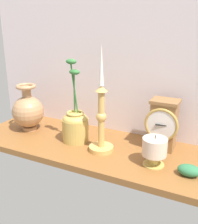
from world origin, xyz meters
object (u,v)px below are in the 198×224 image
at_px(brass_vase_jar, 76,124).
at_px(pillar_candle_front, 154,149).
at_px(brass_vase_bulbous, 28,111).
at_px(mantel_clock, 163,124).
at_px(candlestick_tall_left, 101,122).

bearing_deg(brass_vase_jar, pillar_candle_front, -8.82).
height_order(brass_vase_bulbous, brass_vase_jar, brass_vase_jar).
xyz_separation_m(mantel_clock, brass_vase_jar, (-0.33, -0.08, -0.03)).
distance_m(candlestick_tall_left, brass_vase_jar, 0.14).
xyz_separation_m(brass_vase_bulbous, pillar_candle_front, (0.59, -0.06, -0.03)).
bearing_deg(candlestick_tall_left, brass_vase_bulbous, 173.95).
xyz_separation_m(candlestick_tall_left, brass_vase_jar, (-0.13, 0.04, -0.05)).
height_order(brass_vase_jar, pillar_candle_front, brass_vase_jar).
bearing_deg(pillar_candle_front, brass_vase_bulbous, 174.51).
distance_m(mantel_clock, brass_vase_bulbous, 0.58).
height_order(brass_vase_bulbous, pillar_candle_front, brass_vase_bulbous).
bearing_deg(pillar_candle_front, candlestick_tall_left, 175.54).
bearing_deg(mantel_clock, pillar_candle_front, -86.85).
height_order(mantel_clock, brass_vase_jar, brass_vase_jar).
height_order(mantel_clock, candlestick_tall_left, candlestick_tall_left).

